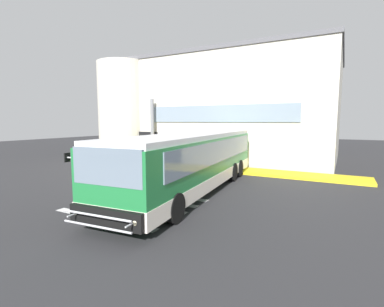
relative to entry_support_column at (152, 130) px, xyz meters
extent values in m
cube|color=#2B2B2D|center=(4.29, -5.40, -2.58)|extent=(80.00, 90.00, 0.02)
cube|color=silver|center=(6.29, -11.40, -2.56)|extent=(4.40, 0.36, 0.01)
cube|color=silver|center=(6.29, -10.50, -2.56)|extent=(4.40, 0.36, 0.01)
cube|color=silver|center=(6.29, -9.60, -2.56)|extent=(4.40, 0.36, 0.01)
cube|color=silver|center=(6.29, -8.70, -2.56)|extent=(4.40, 0.36, 0.01)
cube|color=silver|center=(6.29, -7.80, -2.56)|extent=(4.40, 0.36, 0.01)
cube|color=beige|center=(4.29, 6.60, 1.57)|extent=(17.22, 12.00, 8.27)
cube|color=#56565B|center=(4.29, 6.60, 5.86)|extent=(17.42, 12.20, 0.30)
cylinder|color=beige|center=(-3.82, 1.10, 1.57)|extent=(4.40, 4.40, 8.27)
cube|color=black|center=(-0.82, 0.55, -1.37)|extent=(1.80, 0.16, 2.40)
cube|color=gray|center=(5.29, 0.56, 1.23)|extent=(11.22, 0.10, 1.20)
cube|color=yellow|center=(4.29, -0.60, -2.49)|extent=(21.22, 2.00, 0.15)
cylinder|color=slate|center=(0.00, 0.00, 0.00)|extent=(0.28, 0.28, 4.83)
cube|color=#1E7238|center=(7.11, -6.50, -1.14)|extent=(3.56, 12.16, 2.15)
cube|color=silver|center=(7.11, -6.50, -1.94)|extent=(3.60, 12.21, 0.55)
cube|color=silver|center=(7.11, -6.50, 0.03)|extent=(3.44, 11.96, 0.20)
cube|color=slate|center=(7.62, -12.42, -0.54)|extent=(2.35, 0.32, 1.05)
cube|color=slate|center=(8.38, -6.09, -0.64)|extent=(0.95, 10.76, 0.95)
cube|color=slate|center=(5.80, -6.31, -0.64)|extent=(0.95, 10.76, 0.95)
cube|color=black|center=(7.62, -12.42, -0.19)|extent=(2.15, 0.28, 0.28)
cube|color=black|center=(7.63, -12.55, -1.94)|extent=(2.46, 0.41, 0.52)
sphere|color=beige|center=(8.65, -12.51, -1.92)|extent=(0.18, 0.18, 0.18)
sphere|color=beige|center=(6.61, -12.68, -1.92)|extent=(0.18, 0.18, 0.18)
cylinder|color=#B7B7BF|center=(6.11, -12.35, -0.39)|extent=(0.40, 0.08, 0.05)
cube|color=black|center=(5.91, -12.37, -0.39)|extent=(0.06, 0.20, 0.28)
cylinder|color=black|center=(8.64, -10.58, -2.07)|extent=(0.38, 1.02, 1.00)
cylinder|color=black|center=(6.30, -10.78, -2.07)|extent=(0.38, 1.02, 1.00)
cylinder|color=black|center=(8.05, -3.61, -2.07)|extent=(0.38, 1.02, 1.00)
cylinder|color=black|center=(5.71, -3.81, -2.07)|extent=(0.38, 1.02, 1.00)
cylinder|color=black|center=(7.94, -2.32, -2.07)|extent=(0.38, 1.02, 1.00)
cylinder|color=black|center=(5.60, -2.52, -2.07)|extent=(0.38, 1.02, 1.00)
cylinder|color=#B7B7BF|center=(7.66, -12.92, -2.07)|extent=(2.25, 0.25, 0.06)
cylinder|color=#B7B7BF|center=(7.66, -12.92, -1.77)|extent=(2.25, 0.25, 0.06)
cylinder|color=#B7B7BF|center=(8.61, -12.64, -1.92)|extent=(0.09, 0.50, 0.05)
cylinder|color=#B7B7BF|center=(6.67, -12.81, -1.92)|extent=(0.09, 0.50, 0.05)
cylinder|color=#4C4233|center=(0.88, -0.79, -1.99)|extent=(0.15, 0.15, 0.85)
cylinder|color=#4C4233|center=(0.72, -0.66, -1.99)|extent=(0.15, 0.15, 0.85)
cube|color=#B23333|center=(0.80, -0.73, -1.28)|extent=(0.43, 0.41, 0.58)
sphere|color=tan|center=(0.80, -0.73, -0.86)|extent=(0.23, 0.23, 0.23)
cylinder|color=#B23333|center=(0.99, -0.89, -1.33)|extent=(0.09, 0.09, 0.55)
cylinder|color=#B23333|center=(0.61, -0.57, -1.33)|extent=(0.09, 0.09, 0.55)
cylinder|color=#4C4233|center=(1.95, -0.85, -1.99)|extent=(0.15, 0.15, 0.85)
cylinder|color=#4C4233|center=(1.76, -0.90, -1.99)|extent=(0.15, 0.15, 0.85)
cube|color=#338C4C|center=(1.86, -0.87, -1.28)|extent=(0.42, 0.31, 0.58)
sphere|color=tan|center=(1.86, -0.87, -0.86)|extent=(0.23, 0.23, 0.23)
cylinder|color=#338C4C|center=(2.10, -0.81, -1.33)|extent=(0.09, 0.09, 0.55)
cylinder|color=#338C4C|center=(1.62, -0.94, -1.33)|extent=(0.09, 0.09, 0.55)
cube|color=#26663F|center=(1.81, -0.71, -1.30)|extent=(0.34, 0.25, 0.44)
cylinder|color=#1E2338|center=(3.32, -0.50, -1.99)|extent=(0.15, 0.15, 0.85)
cylinder|color=#1E2338|center=(3.14, -0.58, -1.99)|extent=(0.15, 0.15, 0.85)
cube|color=#2659A5|center=(3.23, -0.54, -1.28)|extent=(0.44, 0.35, 0.58)
sphere|color=tan|center=(3.23, -0.54, -0.86)|extent=(0.23, 0.23, 0.23)
cylinder|color=#2659A5|center=(3.46, -0.44, -1.33)|extent=(0.09, 0.09, 0.55)
cylinder|color=#2659A5|center=(3.00, -0.64, -1.33)|extent=(0.09, 0.09, 0.55)
cylinder|color=yellow|center=(5.00, -1.80, -2.12)|extent=(0.18, 0.18, 0.90)
camera|label=1|loc=(13.29, -18.02, 0.71)|focal=26.29mm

